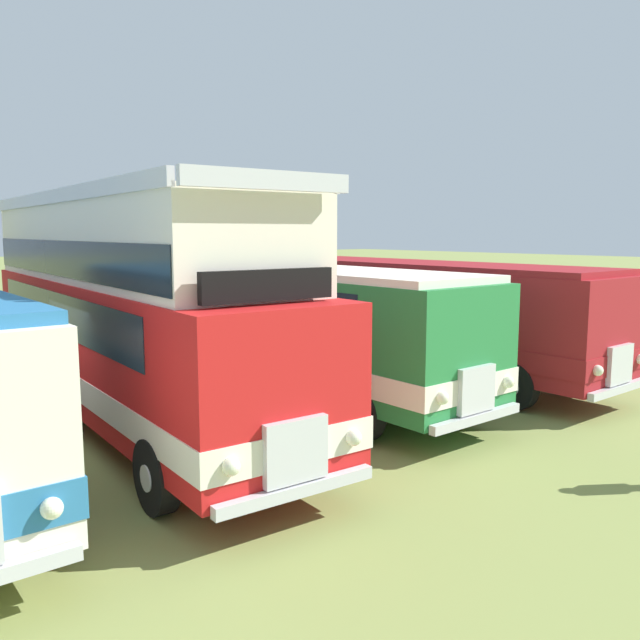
{
  "coord_description": "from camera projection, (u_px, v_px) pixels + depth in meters",
  "views": [
    {
      "loc": [
        -2.86,
        -11.39,
        3.76
      ],
      "look_at": [
        6.91,
        0.73,
        1.65
      ],
      "focal_mm": 36.27,
      "sensor_mm": 36.0,
      "label": 1
    }
  ],
  "objects": [
    {
      "name": "bus_fifth_in_row",
      "position": [
        303.0,
        322.0,
        14.69
      ],
      "size": [
        2.64,
        9.74,
        2.99
      ],
      "color": "#237538",
      "rests_on": "ground"
    },
    {
      "name": "ground_plane",
      "position": [
        33.0,
        454.0,
        11.07
      ],
      "size": [
        200.0,
        200.0,
        0.0
      ],
      "primitive_type": "plane",
      "color": "olive"
    },
    {
      "name": "bus_sixth_in_row",
      "position": [
        423.0,
        309.0,
        17.12
      ],
      "size": [
        2.65,
        10.66,
        2.99
      ],
      "color": "maroon",
      "rests_on": "ground"
    },
    {
      "name": "bus_fourth_in_row",
      "position": [
        129.0,
        306.0,
        12.36
      ],
      "size": [
        3.11,
        11.44,
        4.52
      ],
      "color": "red",
      "rests_on": "ground"
    }
  ]
}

